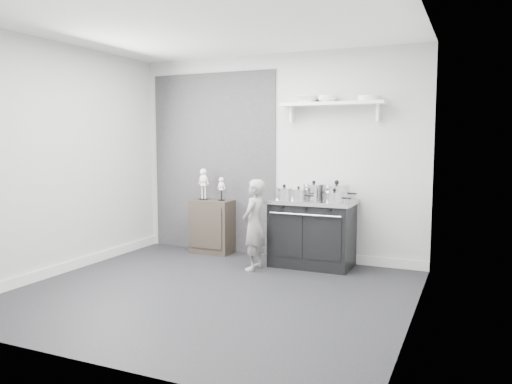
% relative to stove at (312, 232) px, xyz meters
% --- Properties ---
extents(ground, '(4.00, 4.00, 0.00)m').
position_rel_stove_xyz_m(ground, '(-0.62, -1.48, -0.42)').
color(ground, black).
rests_on(ground, ground).
extents(room_shell, '(4.02, 3.62, 2.71)m').
position_rel_stove_xyz_m(room_shell, '(-0.71, -1.33, 1.22)').
color(room_shell, '#B4B4B1').
rests_on(room_shell, ground).
extents(wall_shelf, '(1.30, 0.26, 0.24)m').
position_rel_stove_xyz_m(wall_shelf, '(0.18, 0.20, 1.59)').
color(wall_shelf, white).
rests_on(wall_shelf, room_shell).
extents(stove, '(1.05, 0.65, 0.84)m').
position_rel_stove_xyz_m(stove, '(0.00, 0.00, 0.00)').
color(stove, black).
rests_on(stove, ground).
extents(side_cabinet, '(0.57, 0.33, 0.74)m').
position_rel_stove_xyz_m(side_cabinet, '(-1.50, 0.13, -0.05)').
color(side_cabinet, black).
rests_on(side_cabinet, ground).
extents(child, '(0.27, 0.40, 1.10)m').
position_rel_stove_xyz_m(child, '(-0.59, -0.46, 0.13)').
color(child, gray).
rests_on(child, ground).
extents(pot_front_left, '(0.34, 0.25, 0.19)m').
position_rel_stove_xyz_m(pot_front_left, '(-0.33, -0.12, 0.49)').
color(pot_front_left, silver).
rests_on(pot_front_left, stove).
extents(pot_back_left, '(0.35, 0.27, 0.23)m').
position_rel_stove_xyz_m(pot_back_left, '(-0.02, 0.11, 0.51)').
color(pot_back_left, silver).
rests_on(pot_back_left, stove).
extents(pot_back_right, '(0.41, 0.33, 0.24)m').
position_rel_stove_xyz_m(pot_back_right, '(0.28, 0.08, 0.51)').
color(pot_back_right, silver).
rests_on(pot_back_right, stove).
extents(pot_front_right, '(0.32, 0.23, 0.16)m').
position_rel_stove_xyz_m(pot_front_right, '(0.31, -0.15, 0.48)').
color(pot_front_right, silver).
rests_on(pot_front_right, stove).
extents(pot_front_center, '(0.30, 0.21, 0.17)m').
position_rel_stove_xyz_m(pot_front_center, '(-0.14, -0.14, 0.49)').
color(pot_front_center, silver).
rests_on(pot_front_center, stove).
extents(skeleton_full, '(0.14, 0.09, 0.50)m').
position_rel_stove_xyz_m(skeleton_full, '(-1.63, 0.13, 0.57)').
color(skeleton_full, beige).
rests_on(skeleton_full, side_cabinet).
extents(skeleton_torso, '(0.10, 0.07, 0.37)m').
position_rel_stove_xyz_m(skeleton_torso, '(-1.35, 0.13, 0.50)').
color(skeleton_torso, beige).
rests_on(skeleton_torso, side_cabinet).
extents(bowl_large, '(0.33, 0.33, 0.08)m').
position_rel_stove_xyz_m(bowl_large, '(-0.15, 0.19, 1.66)').
color(bowl_large, white).
rests_on(bowl_large, wall_shelf).
extents(bowl_small, '(0.25, 0.25, 0.08)m').
position_rel_stove_xyz_m(bowl_small, '(0.11, 0.19, 1.66)').
color(bowl_small, white).
rests_on(bowl_small, wall_shelf).
extents(plate_stack, '(0.27, 0.27, 0.06)m').
position_rel_stove_xyz_m(plate_stack, '(0.63, 0.19, 1.65)').
color(plate_stack, silver).
rests_on(plate_stack, wall_shelf).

